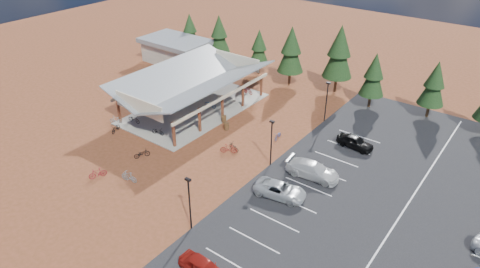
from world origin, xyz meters
TOP-DOWN VIEW (x-y plane):
  - ground at (0.00, 0.00)m, footprint 140.00×140.00m
  - asphalt_lot at (18.50, 3.00)m, footprint 27.00×44.00m
  - concrete_pad at (-10.00, 7.00)m, footprint 10.60×18.60m
  - bike_pavilion at (-10.00, 7.00)m, footprint 11.65×19.40m
  - outbuilding at (-24.00, 18.00)m, footprint 11.00×7.00m
  - lamp_post_0 at (5.00, -10.00)m, footprint 0.50×0.25m
  - lamp_post_1 at (5.00, 2.00)m, footprint 0.50×0.25m
  - lamp_post_2 at (5.00, 14.00)m, footprint 0.50×0.25m
  - trash_bin_0 at (-3.30, 5.13)m, footprint 0.60×0.60m
  - trash_bin_1 at (-4.65, 6.34)m, footprint 0.60×0.60m
  - pine_0 at (-24.95, 22.52)m, footprint 2.98×2.98m
  - pine_1 at (-18.12, 21.98)m, footprint 3.38×3.38m
  - pine_2 at (-10.32, 21.86)m, footprint 3.00×3.00m
  - pine_3 at (-4.38, 21.15)m, footprint 3.70×3.70m
  - pine_4 at (2.05, 22.87)m, footprint 4.08×4.08m
  - pine_5 at (7.79, 21.11)m, footprint 3.15×3.15m
  - pine_6 at (14.69, 22.82)m, footprint 3.14×3.14m
  - bike_0 at (-13.23, -0.41)m, footprint 1.84×0.77m
  - bike_1 at (-13.64, 6.09)m, footprint 1.51×0.55m
  - bike_2 at (-12.11, 7.28)m, footprint 1.90×1.16m
  - bike_3 at (-12.56, 13.47)m, footprint 1.51×0.46m
  - bike_4 at (-8.78, -0.71)m, footprint 1.69×0.84m
  - bike_5 at (-8.31, 5.88)m, footprint 1.56×0.90m
  - bike_6 at (-8.52, 8.31)m, footprint 1.81×0.72m
  - bike_7 at (-7.08, 14.67)m, footprint 1.65×0.68m
  - bike_8 at (-13.33, -3.10)m, footprint 1.20×1.83m
  - bike_9 at (-14.94, -1.79)m, footprint 1.68×1.06m
  - bike_11 at (-7.33, -10.13)m, footprint 1.15×1.83m
  - bike_12 at (-6.67, -5.01)m, footprint 1.31×1.82m
  - bike_13 at (-4.38, -8.69)m, footprint 1.91×0.84m
  - bike_14 at (2.78, 6.92)m, footprint 0.84×1.69m
  - bike_15 at (0.14, 1.20)m, footprint 1.84×1.40m
  - bike_16 at (0.25, 1.99)m, footprint 1.65×0.94m
  - car_0 at (9.15, -13.15)m, footprint 4.13×1.75m
  - car_2 at (8.59, -1.84)m, footprint 5.21×3.09m
  - car_3 at (9.48, 2.71)m, footprint 5.54×2.71m
  - car_4 at (10.54, 10.40)m, footprint 4.19×1.98m

SIDE VIEW (x-z plane):
  - ground at x=0.00m, z-range 0.00..0.00m
  - asphalt_lot at x=18.50m, z-range 0.00..0.04m
  - concrete_pad at x=-10.00m, z-range 0.00..0.10m
  - bike_16 at x=0.25m, z-range 0.00..0.82m
  - bike_14 at x=2.78m, z-range 0.00..0.85m
  - trash_bin_0 at x=-3.30m, z-range 0.00..0.90m
  - trash_bin_1 at x=-4.65m, z-range 0.00..0.90m
  - bike_8 at x=-13.33m, z-range 0.00..0.91m
  - bike_12 at x=-6.67m, z-range 0.00..0.91m
  - bike_9 at x=-14.94m, z-range 0.00..0.98m
  - bike_4 at x=-8.78m, z-range 0.10..0.95m
  - bike_11 at x=-7.33m, z-range 0.00..1.07m
  - bike_1 at x=-13.64m, z-range 0.10..0.99m
  - bike_3 at x=-12.56m, z-range 0.10..1.00m
  - bike_5 at x=-8.31m, z-range 0.10..1.00m
  - bike_15 at x=0.14m, z-range 0.00..1.10m
  - bike_13 at x=-4.38m, z-range 0.00..1.11m
  - bike_6 at x=-8.52m, z-range 0.10..1.03m
  - bike_0 at x=-13.23m, z-range 0.10..1.04m
  - bike_2 at x=-12.11m, z-range 0.10..1.04m
  - bike_7 at x=-7.08m, z-range 0.10..1.06m
  - car_2 at x=8.59m, z-range 0.04..1.40m
  - car_4 at x=10.54m, z-range 0.04..1.42m
  - car_0 at x=9.15m, z-range 0.04..1.43m
  - car_3 at x=9.48m, z-range 0.04..1.59m
  - outbuilding at x=-24.00m, z-range 0.08..3.98m
  - lamp_post_0 at x=5.00m, z-range 0.41..5.55m
  - lamp_post_1 at x=5.00m, z-range 0.41..5.55m
  - lamp_post_2 at x=5.00m, z-range 0.41..5.55m
  - bike_pavilion at x=-10.00m, z-range 1.34..6.31m
  - pine_0 at x=-24.95m, z-range 0.76..7.71m
  - pine_2 at x=-10.32m, z-range 0.77..7.75m
  - pine_6 at x=14.69m, z-range 0.81..8.13m
  - pine_5 at x=7.79m, z-range 0.81..8.15m
  - pine_1 at x=-18.12m, z-range 0.87..8.75m
  - pine_3 at x=-4.38m, z-range 0.95..9.58m
  - pine_4 at x=2.05m, z-range 1.05..10.56m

